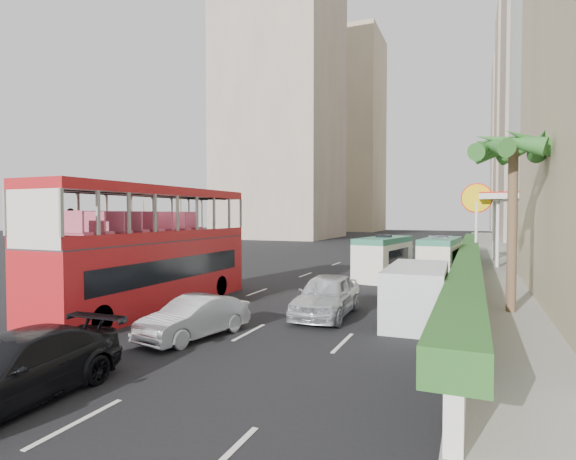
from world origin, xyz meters
The scene contains 20 objects.
ground_plane centered at (0.00, 0.00, 0.00)m, with size 200.00×200.00×0.00m, color black.
double_decker_bus centered at (-6.00, 0.00, 2.53)m, with size 2.50×11.00×5.06m, color red.
car_silver_lane_a centered at (-1.72, -3.22, 0.00)m, with size 1.37×3.93×1.30m, color silver.
car_silver_lane_b centered at (1.24, 1.29, 0.00)m, with size 1.91×4.74×1.62m, color silver.
car_black centered at (-2.32, -8.84, 0.00)m, with size 2.00×4.91×1.42m, color black.
van_asset centered at (0.76, 18.80, 0.00)m, with size 2.02×4.37×1.21m, color silver.
minibus_near centered at (1.39, 12.24, 1.27)m, with size 1.90×5.71×2.53m, color silver.
minibus_far centered at (4.57, 13.74, 1.24)m, with size 1.86×5.58×2.47m, color silver.
panel_van_near centered at (4.55, 1.83, 1.01)m, with size 2.02×5.06×2.02m, color silver.
panel_van_far centered at (4.14, 24.71, 1.00)m, with size 2.00×5.00×2.00m, color silver.
sidewalk centered at (9.00, 25.00, 0.09)m, with size 6.00×120.00×0.18m, color #99968C.
kerb_wall centered at (6.20, 14.00, 0.68)m, with size 0.30×44.00×1.00m, color silver.
hedge centered at (6.20, 14.00, 1.53)m, with size 1.10×44.00×0.70m, color #2D6626.
palm_tree centered at (7.80, 4.00, 3.38)m, with size 0.36×0.36×6.40m, color brown.
shell_station centered at (10.00, 23.00, 2.75)m, with size 6.50×8.00×5.50m, color silver.
tower_mid centered at (18.00, 58.00, 25.00)m, with size 16.00×16.00×50.00m, color #B7A490.
tower_far_a centered at (17.00, 82.00, 22.00)m, with size 14.00×14.00×44.00m, color tan.
tower_far_b centered at (17.00, 104.00, 20.00)m, with size 14.00×14.00×40.00m, color #B7A490.
tower_left_a centered at (-24.00, 55.00, 26.00)m, with size 18.00×18.00×52.00m, color #B7A490.
tower_left_b centered at (-22.00, 90.00, 23.00)m, with size 16.00×16.00×46.00m, color tan.
Camera 1 is at (6.45, -15.14, 3.92)m, focal length 28.00 mm.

